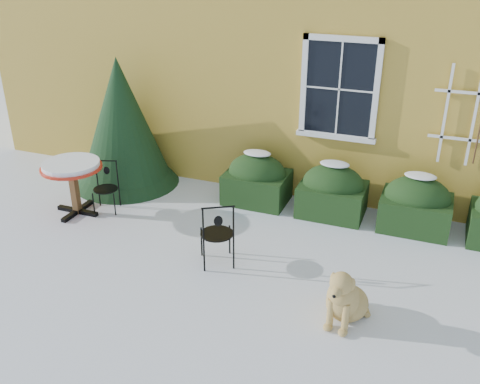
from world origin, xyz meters
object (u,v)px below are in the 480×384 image
at_px(patio_chair_near, 217,233).
at_px(evergreen_shrub, 123,135).
at_px(patio_chair_far, 106,187).
at_px(bistro_table, 72,171).
at_px(dog, 345,299).

bearing_deg(patio_chair_near, evergreen_shrub, -65.95).
bearing_deg(patio_chair_far, evergreen_shrub, 85.62).
xyz_separation_m(bistro_table, dog, (4.64, -1.17, -0.43)).
relative_size(patio_chair_near, patio_chair_far, 1.17).
bearing_deg(evergreen_shrub, patio_chair_near, -35.72).
bearing_deg(bistro_table, patio_chair_far, 36.59).
bearing_deg(dog, evergreen_shrub, 159.95).
xyz_separation_m(evergreen_shrub, patio_chair_near, (2.67, -1.92, -0.45)).
relative_size(evergreen_shrub, patio_chair_near, 2.40).
relative_size(patio_chair_near, dog, 1.13).
bearing_deg(patio_chair_near, patio_chair_far, -50.03).
height_order(evergreen_shrub, dog, evergreen_shrub).
xyz_separation_m(patio_chair_near, dog, (1.87, -0.61, -0.17)).
height_order(evergreen_shrub, patio_chair_near, evergreen_shrub).
height_order(evergreen_shrub, patio_chair_far, evergreen_shrub).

